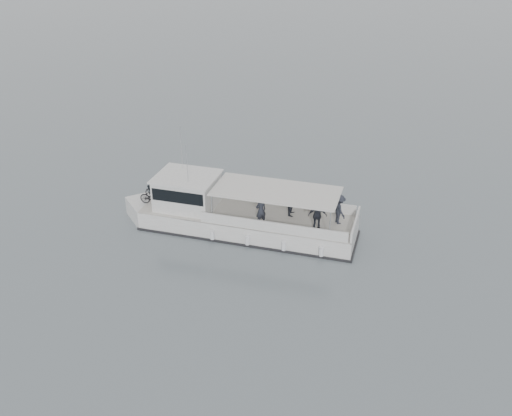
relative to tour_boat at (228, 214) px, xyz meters
The scene contains 2 objects.
ground 2.01m from the tour_boat, ahead, with size 1400.00×1400.00×0.00m, color slate.
tour_boat is the anchor object (origin of this frame).
Camera 1 is at (13.08, -23.81, 15.94)m, focal length 40.00 mm.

